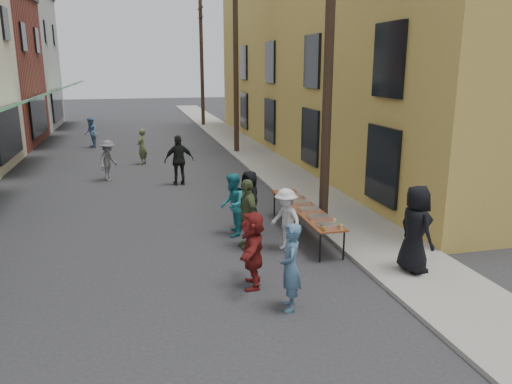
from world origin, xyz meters
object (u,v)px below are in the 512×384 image
guest_front_a (250,200)px  catering_tray_sausage (329,225)px  guest_front_c (232,205)px  serving_table (305,209)px  server (416,229)px  utility_pole_near (329,60)px  utility_pole_far (202,63)px  utility_pole_mid (236,62)px

guest_front_a → catering_tray_sausage: bearing=5.7°
catering_tray_sausage → guest_front_c: size_ratio=0.30×
serving_table → server: bearing=-65.6°
utility_pole_near → utility_pole_far: 24.00m
utility_pole_far → catering_tray_sausage: bearing=-91.9°
catering_tray_sausage → server: 1.97m
utility_pole_far → serving_table: bearing=-92.0°
utility_pole_mid → serving_table: 13.41m
server → utility_pole_near: bearing=0.7°
utility_pole_mid → utility_pole_far: 12.00m
utility_pole_near → utility_pole_mid: bearing=90.0°
utility_pole_far → catering_tray_sausage: size_ratio=18.00×
guest_front_c → serving_table: bearing=91.8°
catering_tray_sausage → guest_front_a: bearing=116.5°
utility_pole_near → serving_table: utility_pole_near is taller
guest_front_c → server: 4.75m
utility_pole_mid → serving_table: bearing=-93.8°
serving_table → utility_pole_far: bearing=88.0°
utility_pole_mid → guest_front_a: 12.66m
utility_pole_near → guest_front_c: (-2.70, -0.39, -3.67)m
utility_pole_mid → catering_tray_sausage: 14.98m
utility_pole_near → guest_front_a: size_ratio=5.57×
guest_front_c → server: size_ratio=0.89×
guest_front_c → server: (3.22, -3.48, 0.21)m
utility_pole_near → utility_pole_far: same height
utility_pole_mid → serving_table: size_ratio=2.25×
utility_pole_mid → utility_pole_far: same height
catering_tray_sausage → utility_pole_far: bearing=88.1°
utility_pole_near → utility_pole_far: (0.00, 24.00, 0.00)m
catering_tray_sausage → utility_pole_mid: bearing=86.6°
utility_pole_far → utility_pole_near: bearing=-90.0°
serving_table → catering_tray_sausage: (-0.00, -1.65, 0.08)m
catering_tray_sausage → utility_pole_near: bearing=71.0°
guest_front_c → utility_pole_near: bearing=113.6°
utility_pole_mid → catering_tray_sausage: (-0.86, -14.49, -3.71)m
utility_pole_near → utility_pole_mid: (0.00, 12.00, 0.00)m
utility_pole_near → catering_tray_sausage: bearing=-109.0°
utility_pole_far → guest_front_c: 24.81m
utility_pole_near → server: (0.52, -3.87, -3.46)m
utility_pole_mid → server: (0.52, -15.87, -3.46)m
serving_table → guest_front_a: size_ratio=2.48×
guest_front_a → guest_front_c: size_ratio=0.97×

